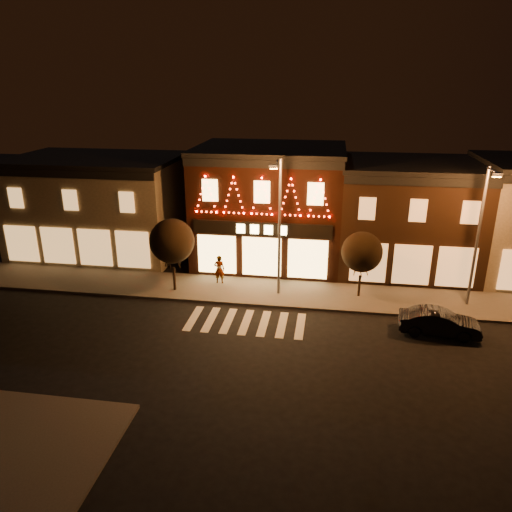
# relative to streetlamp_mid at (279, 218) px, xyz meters

# --- Properties ---
(ground) EXTENTS (120.00, 120.00, 0.00)m
(ground) POSITION_rel_streetlamp_mid_xyz_m (-1.34, -7.57, -5.01)
(ground) COLOR black
(ground) RESTS_ON ground
(sidewalk_far) EXTENTS (44.00, 4.00, 0.15)m
(sidewalk_far) POSITION_rel_streetlamp_mid_xyz_m (0.66, 0.43, -4.94)
(sidewalk_far) COLOR #47423D
(sidewalk_far) RESTS_ON ground
(sidewalk_near) EXTENTS (7.00, 7.00, 0.15)m
(sidewalk_near) POSITION_rel_streetlamp_mid_xyz_m (-7.84, -15.07, -4.94)
(sidewalk_near) COLOR #47423D
(sidewalk_near) RESTS_ON ground
(building_left) EXTENTS (12.20, 8.28, 7.30)m
(building_left) POSITION_rel_streetlamp_mid_xyz_m (-14.34, 6.42, -1.35)
(building_left) COLOR #6C634C
(building_left) RESTS_ON ground
(building_pulp) EXTENTS (10.20, 8.34, 8.30)m
(building_pulp) POSITION_rel_streetlamp_mid_xyz_m (-1.34, 6.40, -0.85)
(building_pulp) COLOR black
(building_pulp) RESTS_ON ground
(building_right_a) EXTENTS (9.20, 8.28, 7.50)m
(building_right_a) POSITION_rel_streetlamp_mid_xyz_m (8.16, 6.42, -1.25)
(building_right_a) COLOR #372113
(building_right_a) RESTS_ON ground
(streetlamp_mid) EXTENTS (0.55, 1.90, 8.29)m
(streetlamp_mid) POSITION_rel_streetlamp_mid_xyz_m (0.00, 0.00, 0.00)
(streetlamp_mid) COLOR #59595E
(streetlamp_mid) RESTS_ON sidewalk_far
(streetlamp_right) EXTENTS (0.52, 1.86, 8.13)m
(streetlamp_right) POSITION_rel_streetlamp_mid_xyz_m (11.20, 0.20, -0.09)
(streetlamp_right) COLOR #59595E
(streetlamp_right) RESTS_ON sidewalk_far
(tree_left) EXTENTS (2.75, 2.75, 4.59)m
(tree_left) POSITION_rel_streetlamp_mid_xyz_m (-6.48, -0.24, -1.65)
(tree_left) COLOR black
(tree_left) RESTS_ON sidewalk_far
(tree_right) EXTENTS (2.43, 2.43, 4.06)m
(tree_right) POSITION_rel_streetlamp_mid_xyz_m (4.93, 0.61, -2.02)
(tree_right) COLOR black
(tree_right) RESTS_ON sidewalk_far
(dark_sedan) EXTENTS (4.19, 1.72, 1.35)m
(dark_sedan) POSITION_rel_streetlamp_mid_xyz_m (8.89, -3.30, -4.34)
(dark_sedan) COLOR black
(dark_sedan) RESTS_ON ground
(pedestrian) EXTENTS (0.72, 0.50, 1.88)m
(pedestrian) POSITION_rel_streetlamp_mid_xyz_m (-3.94, 1.26, -3.93)
(pedestrian) COLOR gray
(pedestrian) RESTS_ON sidewalk_far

